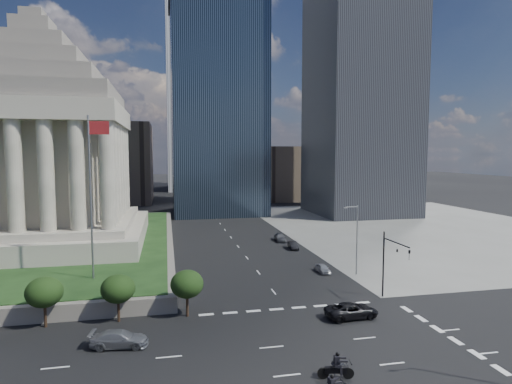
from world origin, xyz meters
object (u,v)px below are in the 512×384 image
object	(u,v)px
motorcycle_lead	(336,365)
parked_sedan_near	(323,268)
war_memorial	(38,129)
pickup_truck	(352,310)
suv_grey	(119,339)
parked_sedan_far	(280,237)
parked_sedan_mid	(293,245)
traffic_signal_ne	(391,258)
flagpole	(92,188)
street_lamp_north	(356,236)

from	to	relation	value
motorcycle_lead	parked_sedan_near	bearing A→B (deg)	82.59
war_memorial	pickup_truck	distance (m)	58.87
suv_grey	parked_sedan_far	distance (m)	49.82
war_memorial	parked_sedan_mid	xyz separation A→B (m)	(43.48, -5.14, -20.74)
parked_sedan_near	parked_sedan_far	xyz separation A→B (m)	(-0.17, 23.24, 0.17)
traffic_signal_ne	motorcycle_lead	bearing A→B (deg)	-130.98
suv_grey	motorcycle_lead	distance (m)	19.14
traffic_signal_ne	parked_sedan_far	world-z (taller)	traffic_signal_ne
war_memorial	pickup_truck	bearing A→B (deg)	-43.56
parked_sedan_mid	motorcycle_lead	distance (m)	45.22
war_memorial	parked_sedan_far	xyz separation A→B (m)	(43.00, 2.18, -20.61)
pickup_truck	parked_sedan_far	size ratio (longest dim) A/B	1.22
traffic_signal_ne	parked_sedan_near	size ratio (longest dim) A/B	2.21
flagpole	suv_grey	world-z (taller)	flagpole
suv_grey	traffic_signal_ne	bearing A→B (deg)	-71.35
flagpole	suv_grey	bearing A→B (deg)	-74.36
pickup_truck	war_memorial	bearing A→B (deg)	43.18
pickup_truck	parked_sedan_near	distance (m)	17.24
parked_sedan_near	parked_sedan_mid	size ratio (longest dim) A/B	0.91
motorcycle_lead	parked_sedan_far	bearing A→B (deg)	91.04
street_lamp_north	pickup_truck	xyz separation A→B (m)	(-7.36, -15.00, -4.88)
parked_sedan_far	street_lamp_north	bearing A→B (deg)	-76.52
suv_grey	parked_sedan_mid	distance (m)	44.07
suv_grey	motorcycle_lead	size ratio (longest dim) A/B	1.80
parked_sedan_near	war_memorial	bearing A→B (deg)	152.82
war_memorial	parked_sedan_far	bearing A→B (deg)	2.90
parked_sedan_near	parked_sedan_far	distance (m)	23.24
flagpole	parked_sedan_near	bearing A→B (deg)	5.41
flagpole	traffic_signal_ne	size ratio (longest dim) A/B	2.50
street_lamp_north	parked_sedan_mid	distance (m)	18.95
pickup_truck	parked_sedan_far	distance (m)	40.29
traffic_signal_ne	street_lamp_north	size ratio (longest dim) A/B	0.80
pickup_truck	parked_sedan_near	size ratio (longest dim) A/B	1.56
street_lamp_north	parked_sedan_mid	world-z (taller)	street_lamp_north
parked_sedan_near	parked_sedan_mid	world-z (taller)	parked_sedan_mid
flagpole	parked_sedan_far	xyz separation A→B (m)	(30.83, 26.18, -12.33)
traffic_signal_ne	pickup_truck	size ratio (longest dim) A/B	1.41
parked_sedan_near	motorcycle_lead	distance (m)	29.79
suv_grey	motorcycle_lead	bearing A→B (deg)	-110.84
street_lamp_north	pickup_truck	bearing A→B (deg)	-116.14
war_memorial	parked_sedan_far	distance (m)	47.73
flagpole	war_memorial	bearing A→B (deg)	116.89
pickup_truck	parked_sedan_far	bearing A→B (deg)	-7.58
flagpole	street_lamp_north	xyz separation A→B (m)	(35.16, 1.00, -7.45)
traffic_signal_ne	motorcycle_lead	size ratio (longest dim) A/B	2.81
parked_sedan_mid	parked_sedan_far	xyz separation A→B (m)	(-0.48, 7.31, 0.13)
street_lamp_north	pickup_truck	size ratio (longest dim) A/B	1.77
war_memorial	pickup_truck	size ratio (longest dim) A/B	6.89
flagpole	parked_sedan_far	world-z (taller)	flagpole
pickup_truck	parked_sedan_near	xyz separation A→B (m)	(3.20, 16.94, -0.17)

